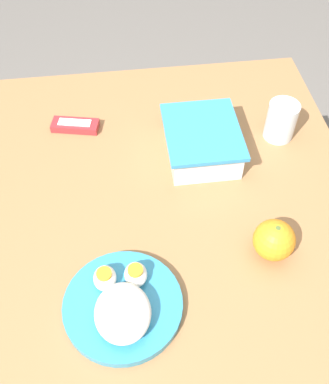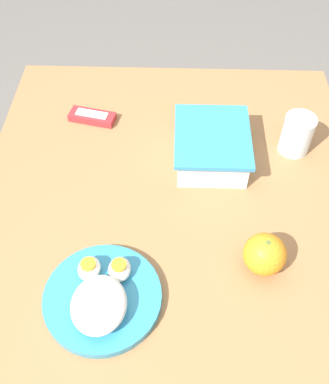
% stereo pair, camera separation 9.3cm
% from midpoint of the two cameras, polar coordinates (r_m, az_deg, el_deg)
% --- Properties ---
extents(ground_plane, '(10.00, 10.00, 0.00)m').
position_cam_midpoint_polar(ground_plane, '(1.58, -1.26, -17.92)').
color(ground_plane, '#66605B').
extents(table, '(0.98, 0.83, 0.72)m').
position_cam_midpoint_polar(table, '(1.03, -1.84, -5.43)').
color(table, '#996B42').
rests_on(table, ground_plane).
extents(food_container, '(0.20, 0.17, 0.07)m').
position_cam_midpoint_polar(food_container, '(1.03, 2.13, 6.09)').
color(food_container, white).
rests_on(food_container, table).
extents(orange_fruit, '(0.08, 0.08, 0.08)m').
position_cam_midpoint_polar(orange_fruit, '(0.87, 10.77, -6.21)').
color(orange_fruit, orange).
rests_on(orange_fruit, table).
extents(rice_plate, '(0.21, 0.21, 0.06)m').
position_cam_midpoint_polar(rice_plate, '(0.82, -8.70, -14.23)').
color(rice_plate, teal).
rests_on(rice_plate, table).
extents(candy_bar, '(0.07, 0.12, 0.02)m').
position_cam_midpoint_polar(candy_bar, '(1.13, -13.63, 8.10)').
color(candy_bar, '#B7282D').
rests_on(candy_bar, table).
extents(drinking_glass, '(0.07, 0.07, 0.09)m').
position_cam_midpoint_polar(drinking_glass, '(1.08, 12.21, 8.71)').
color(drinking_glass, silver).
rests_on(drinking_glass, table).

